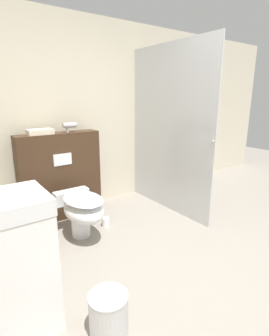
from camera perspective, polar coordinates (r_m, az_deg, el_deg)
The scene contains 10 objects.
ground_plane at distance 2.33m, azimuth 16.25°, elevation -25.58°, with size 12.00×12.00×0.00m, color gray.
wall_back at distance 3.62m, azimuth -12.02°, elevation 10.97°, with size 8.00×0.06×2.50m.
partition_panel at distance 3.40m, azimuth -15.77°, elevation -1.74°, with size 1.00×0.23×1.08m.
shower_glass at distance 3.48m, azimuth 7.41°, elevation 8.07°, with size 0.04×1.50×2.15m.
toilet at distance 2.90m, azimuth -11.40°, elevation -8.95°, with size 0.40×0.67×0.48m.
sink_vanity at distance 1.93m, azimuth -26.09°, elevation -18.85°, with size 0.56×0.44×1.08m.
hair_drier at distance 3.31m, azimuth -13.82°, elevation 8.99°, with size 0.19×0.06×0.11m.
folded_towel at distance 3.21m, azimuth -19.90°, elevation 7.43°, with size 0.28×0.18×0.06m.
spare_toilet_roll at distance 3.22m, azimuth -6.34°, elevation -11.58°, with size 0.09×0.09×0.11m.
waste_bin at distance 1.93m, azimuth -5.65°, elevation -29.29°, with size 0.26×0.26×0.30m.
Camera 1 is at (-1.46, -1.02, 1.51)m, focal length 28.00 mm.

